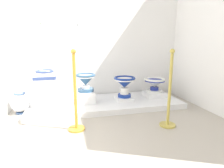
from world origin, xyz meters
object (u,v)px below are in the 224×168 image
(plinth_block_slender_white, at_px, (47,101))
(antique_toilet_leftmost, at_px, (155,83))
(plinth_block_leftmost, at_px, (154,94))
(stanchion_post_near_right, at_px, (169,101))
(info_placard_first, at_px, (43,26))
(stanchion_post_near_left, at_px, (76,104))
(plinth_block_central_ornate, at_px, (86,97))
(info_placard_second, at_px, (79,27))
(antique_toilet_slender_white, at_px, (46,83))
(decorative_vase_spare, at_px, (21,104))
(antique_toilet_central_ornate, at_px, (86,80))
(antique_toilet_rightmost, at_px, (125,83))
(plinth_block_rightmost, at_px, (124,98))

(plinth_block_slender_white, height_order, antique_toilet_leftmost, antique_toilet_leftmost)
(plinth_block_leftmost, height_order, stanchion_post_near_right, stanchion_post_near_right)
(info_placard_first, xyz_separation_m, stanchion_post_near_left, (0.46, -1.36, -1.06))
(plinth_block_central_ornate, xyz_separation_m, info_placard_second, (-0.04, 0.51, 1.22))
(antique_toilet_slender_white, xyz_separation_m, decorative_vase_spare, (-0.41, -0.03, -0.32))
(plinth_block_slender_white, bearing_deg, antique_toilet_slender_white, -104.04)
(plinth_block_central_ornate, bearing_deg, decorative_vase_spare, -179.16)
(plinth_block_leftmost, height_order, decorative_vase_spare, decorative_vase_spare)
(antique_toilet_central_ornate, xyz_separation_m, stanchion_post_near_left, (-0.22, -0.85, -0.14))
(decorative_vase_spare, relative_size, stanchion_post_near_right, 0.33)
(antique_toilet_slender_white, distance_m, antique_toilet_leftmost, 2.02)
(stanchion_post_near_left, bearing_deg, antique_toilet_leftmost, 30.80)
(info_placard_first, distance_m, info_placard_second, 0.65)
(decorative_vase_spare, bearing_deg, antique_toilet_central_ornate, 0.84)
(antique_toilet_central_ornate, distance_m, antique_toilet_rightmost, 0.71)
(antique_toilet_central_ornate, bearing_deg, antique_toilet_slender_white, 179.17)
(antique_toilet_central_ornate, relative_size, stanchion_post_near_left, 0.33)
(antique_toilet_leftmost, distance_m, info_placard_second, 1.80)
(antique_toilet_rightmost, xyz_separation_m, antique_toilet_leftmost, (0.65, 0.10, -0.05))
(plinth_block_central_ornate, bearing_deg, stanchion_post_near_left, -104.74)
(antique_toilet_central_ornate, xyz_separation_m, antique_toilet_rightmost, (0.70, -0.01, -0.09))
(plinth_block_leftmost, bearing_deg, plinth_block_central_ornate, -176.10)
(antique_toilet_rightmost, distance_m, info_placard_first, 1.80)
(plinth_block_rightmost, bearing_deg, antique_toilet_slender_white, 179.16)
(plinth_block_central_ornate, bearing_deg, antique_toilet_slender_white, 179.17)
(antique_toilet_central_ornate, relative_size, antique_toilet_rightmost, 0.89)
(antique_toilet_slender_white, xyz_separation_m, antique_toilet_central_ornate, (0.66, -0.01, 0.02))
(stanchion_post_near_left, relative_size, stanchion_post_near_right, 1.00)
(antique_toilet_slender_white, bearing_deg, plinth_block_central_ornate, -0.83)
(plinth_block_leftmost, bearing_deg, info_placard_second, 163.11)
(stanchion_post_near_left, bearing_deg, decorative_vase_spare, 135.43)
(decorative_vase_spare, bearing_deg, plinth_block_central_ornate, 0.84)
(antique_toilet_rightmost, distance_m, stanchion_post_near_right, 1.06)
(info_placard_first, bearing_deg, plinth_block_central_ornate, -36.94)
(plinth_block_central_ornate, distance_m, stanchion_post_near_left, 0.89)
(plinth_block_central_ornate, height_order, info_placard_second, info_placard_second)
(antique_toilet_slender_white, height_order, plinth_block_rightmost, antique_toilet_slender_white)
(info_placard_second, bearing_deg, plinth_block_rightmost, -35.29)
(plinth_block_slender_white, relative_size, antique_toilet_leftmost, 0.88)
(antique_toilet_central_ornate, height_order, antique_toilet_rightmost, antique_toilet_central_ornate)
(antique_toilet_slender_white, relative_size, info_placard_second, 3.53)
(antique_toilet_rightmost, xyz_separation_m, stanchion_post_near_left, (-0.93, -0.84, -0.05))
(antique_toilet_rightmost, height_order, plinth_block_leftmost, antique_toilet_rightmost)
(plinth_block_leftmost, bearing_deg, stanchion_post_near_left, -149.20)
(antique_toilet_leftmost, bearing_deg, plinth_block_leftmost, 0.00)
(plinth_block_rightmost, relative_size, stanchion_post_near_right, 0.28)
(info_placard_second, bearing_deg, plinth_block_slender_white, -140.91)
(plinth_block_slender_white, bearing_deg, info_placard_first, 92.78)
(info_placard_first, bearing_deg, plinth_block_rightmost, -20.72)
(decorative_vase_spare, distance_m, stanchion_post_near_left, 1.20)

